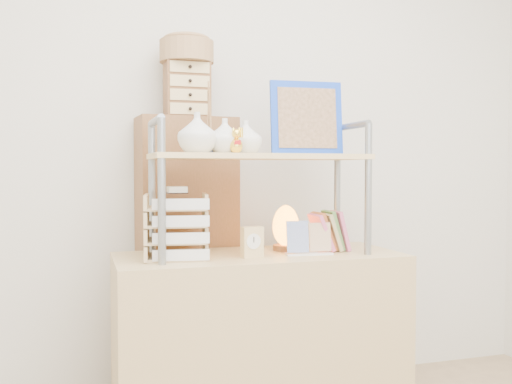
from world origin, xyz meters
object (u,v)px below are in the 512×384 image
at_px(letter_tray, 177,230).
at_px(desk, 259,342).
at_px(salt_lamp, 286,227).
at_px(cabinet, 187,261).

bearing_deg(letter_tray, desk, 3.66).
bearing_deg(desk, salt_lamp, 26.02).
bearing_deg(cabinet, letter_tray, -109.49).
xyz_separation_m(cabinet, letter_tray, (-0.11, -0.39, 0.19)).
height_order(cabinet, letter_tray, cabinet).
height_order(cabinet, salt_lamp, cabinet).
relative_size(desk, cabinet, 0.89).
height_order(desk, letter_tray, letter_tray).
bearing_deg(salt_lamp, cabinet, 142.22).
bearing_deg(letter_tray, cabinet, 74.32).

